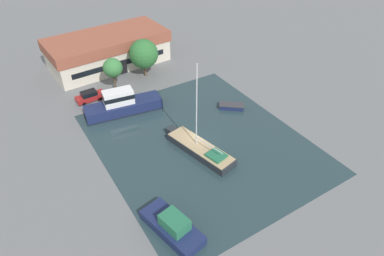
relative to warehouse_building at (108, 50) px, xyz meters
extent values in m
plane|color=slate|center=(1.91, -29.44, -3.00)|extent=(440.00, 440.00, 0.00)
cube|color=#23383D|center=(1.91, -29.44, -3.00)|extent=(26.30, 31.18, 0.01)
cube|color=beige|center=(0.00, 0.00, -1.05)|extent=(21.95, 11.32, 3.91)
cube|color=brown|center=(0.00, 0.00, 1.91)|extent=(22.61, 11.66, 2.01)
cube|color=black|center=(0.29, -5.05, -1.63)|extent=(2.40, 0.20, 2.73)
cube|color=black|center=(0.29, -5.05, -0.85)|extent=(18.16, 1.10, 0.98)
cylinder|color=brown|center=(-2.81, -9.97, -1.45)|extent=(0.29, 0.29, 3.10)
sphere|color=#387A3D|center=(-2.81, -9.97, 1.31)|extent=(3.22, 3.22, 3.22)
cylinder|color=brown|center=(3.85, -7.78, -1.82)|extent=(0.38, 0.38, 2.36)
sphere|color=#2D6B33|center=(3.85, -7.78, 1.30)|extent=(5.17, 5.17, 5.17)
cube|color=maroon|center=(-7.50, -10.80, -2.33)|extent=(4.75, 1.96, 0.77)
cube|color=black|center=(-7.69, -10.80, -1.61)|extent=(2.49, 1.67, 0.69)
cube|color=black|center=(-6.46, -10.76, -1.64)|extent=(0.09, 1.43, 0.55)
cylinder|color=black|center=(-6.08, -9.95, -2.70)|extent=(0.61, 0.22, 0.60)
cylinder|color=black|center=(-6.02, -11.54, -2.70)|extent=(0.61, 0.22, 0.60)
cylinder|color=black|center=(-8.98, -10.05, -2.70)|extent=(0.61, 0.22, 0.60)
cylinder|color=black|center=(-8.92, -11.64, -2.70)|extent=(0.61, 0.22, 0.60)
cube|color=#23282D|center=(0.70, -31.15, -2.50)|extent=(5.07, 10.71, 0.99)
cube|color=#23282D|center=(-0.57, -25.52, -2.50)|extent=(1.52, 1.45, 0.99)
cube|color=tan|center=(0.70, -31.15, -1.96)|extent=(4.87, 10.28, 0.08)
cylinder|color=silver|center=(0.53, -30.39, 3.97)|extent=(0.16, 0.16, 11.77)
cylinder|color=silver|center=(1.04, -32.66, -0.82)|extent=(1.14, 4.56, 0.12)
cube|color=#236647|center=(1.32, -33.92, -1.77)|extent=(2.46, 2.66, 0.30)
cube|color=#19234C|center=(-4.20, -16.81, -2.11)|extent=(12.09, 4.79, 1.76)
cube|color=black|center=(-4.20, -16.81, -2.85)|extent=(12.21, 4.87, 0.18)
cube|color=white|center=(-4.78, -16.72, -0.14)|extent=(4.75, 2.87, 2.18)
cube|color=black|center=(-4.78, -16.72, 0.07)|extent=(4.84, 2.95, 0.70)
cube|color=#19234C|center=(10.72, -24.85, -2.68)|extent=(3.90, 3.58, 0.63)
cube|color=#333338|center=(10.72, -24.85, -2.32)|extent=(4.07, 3.75, 0.08)
cube|color=#19234C|center=(-8.63, -40.09, -2.42)|extent=(4.40, 7.82, 1.14)
cube|color=#236647|center=(-8.54, -40.53, -1.20)|extent=(2.62, 3.31, 1.32)
camera|label=1|loc=(-18.56, -60.00, 27.37)|focal=32.00mm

